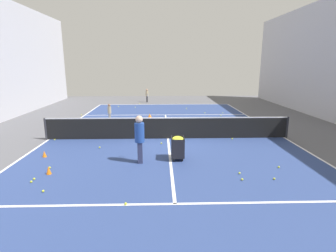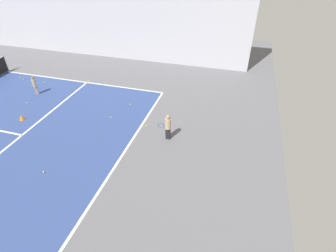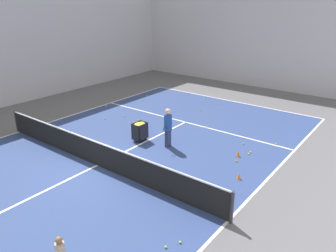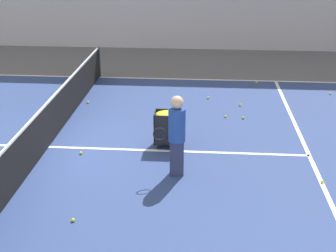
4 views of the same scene
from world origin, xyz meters
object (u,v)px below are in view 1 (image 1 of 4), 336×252
Objects in this scene: tennis_net at (168,128)px; player_near_baseline at (147,95)px; training_cone_1 at (150,116)px; ball_cart at (178,144)px; training_cone_0 at (49,170)px; child_midcourt at (109,111)px; coach_at_net at (140,136)px.

tennis_net is 12.97m from player_near_baseline.
tennis_net reaches higher than training_cone_1.
training_cone_0 is at bearing 16.18° from ball_cart.
ball_cart is (-1.95, 15.76, -0.10)m from player_near_baseline.
tennis_net is 5.58m from child_midcourt.
training_cone_1 is at bearing -107.64° from training_cone_0.
tennis_net is 43.80× the size of training_cone_0.
tennis_net is 13.30× the size of ball_cart.
coach_at_net is 1.51m from ball_cart.
coach_at_net is 8.54m from training_cone_1.
player_near_baseline reaches higher than training_cone_1.
training_cone_0 is (0.48, 8.40, -0.50)m from child_midcourt.
player_near_baseline is at bearing -85.82° from training_cone_1.
player_near_baseline is at bearing -6.06° from coach_at_net.
training_cone_0 is at bearing -26.60° from child_midcourt.
coach_at_net reaches higher than player_near_baseline.
training_cone_0 is at bearing -9.26° from player_near_baseline.
training_cone_0 is (2.98, 0.99, -0.89)m from coach_at_net.
child_midcourt is at bearing 10.78° from coach_at_net.
ball_cart is at bearing -86.44° from coach_at_net.
player_near_baseline reaches higher than tennis_net.
ball_cart is at bearing 6.01° from player_near_baseline.
ball_cart reaches higher than training_cone_0.
tennis_net is 5.44m from training_cone_1.
child_midcourt is 4.09× the size of training_cone_1.
child_midcourt is 8.14m from ball_cart.
ball_cart is 4.62m from training_cone_0.
coach_at_net is at bearing -4.66° from child_midcourt.
ball_cart is (-0.29, 2.90, 0.08)m from tennis_net.
player_near_baseline is at bearing -98.23° from training_cone_0.
coach_at_net is 6.55× the size of training_cone_0.
training_cone_1 is (-2.54, -1.08, -0.50)m from child_midcourt.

